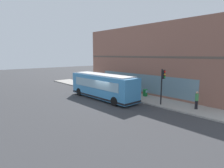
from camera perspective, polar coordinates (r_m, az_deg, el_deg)
The scene contains 10 objects.
ground at distance 21.51m, azimuth -1.66°, elevation -5.53°, with size 120.00×120.00×0.00m, color #38383A.
sidewalk_curb at distance 24.46m, azimuth 6.27°, elevation -3.61°, with size 3.58×40.00×0.15m, color #9E9991.
building_corner at distance 27.70m, azimuth 13.30°, elevation 7.23°, with size 6.26×22.30×9.31m.
city_bus_nearside at distance 22.74m, azimuth -2.89°, elevation -0.73°, with size 2.68×10.06×3.07m.
traffic_light_near_corner at distance 19.98m, azimuth 15.43°, elevation 1.20°, with size 0.32×0.49×3.80m.
fire_hydrant at distance 24.95m, azimuth 2.30°, elevation -2.28°, with size 0.35×0.35×0.74m.
pedestrian_near_hydrant at distance 31.07m, azimuth -5.26°, elevation 1.19°, with size 0.32×0.32×1.78m.
pedestrian_walking_along_curb at distance 27.24m, azimuth 0.60°, elevation -0.03°, with size 0.32×0.32×1.68m.
pedestrian_by_light_pole at distance 19.72m, azimuth 24.74°, elevation -4.22°, with size 0.32×0.32×1.77m.
newspaper_vending_box at distance 24.00m, azimuth 10.24°, elevation -2.66°, with size 0.44×0.42×0.90m.
Camera 1 is at (-13.34, -15.99, 5.42)m, focal length 29.54 mm.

